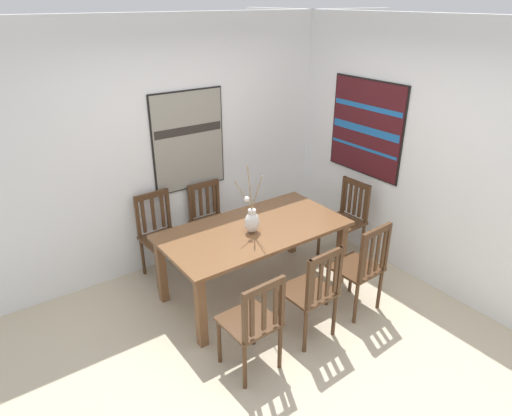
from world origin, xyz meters
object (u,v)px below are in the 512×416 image
Objects in this scene: centerpiece_vase at (252,220)px; chair_5 at (346,218)px; chair_3 at (253,322)px; painting_on_back_wall at (188,141)px; chair_4 at (211,220)px; dining_table at (254,237)px; chair_2 at (161,235)px; chair_0 at (312,291)px; chair_1 at (361,266)px; painting_on_side_wall at (366,128)px.

chair_5 is at bearing 1.48° from centerpiece_vase.
chair_3 is 0.84× the size of painting_on_back_wall.
painting_on_back_wall is at bearing 119.71° from chair_4.
dining_table is 1.08m from chair_2.
centerpiece_vase is 1.01m from chair_4.
chair_3 is at bearing -177.33° from chair_0.
chair_5 is at bearing -24.50° from chair_2.
chair_5 is at bearing 51.87° from chair_1.
painting_on_back_wall reaches higher than chair_1.
painting_on_back_wall reaches higher than chair_0.
chair_2 is 1.76m from chair_3.
chair_2 is 0.88× the size of painting_on_side_wall.
chair_3 is 2.65m from painting_on_side_wall.
painting_on_side_wall is (1.72, -1.00, 0.10)m from painting_on_back_wall.
painting_on_side_wall is at bearing -19.35° from chair_2.
centerpiece_vase reaches higher than chair_1.
chair_3 is 1.02× the size of chair_4.
chair_0 is at bearing -89.33° from dining_table.
chair_3 is at bearing -177.81° from chair_1.
chair_0 is 0.97× the size of chair_1.
chair_2 is at bearing 126.46° from dining_table.
painting_on_side_wall is (2.24, -0.79, 1.01)m from chair_2.
chair_0 is 1.54m from chair_5.
chair_5 is at bearing -37.77° from painting_on_back_wall.
centerpiece_vase reaches higher than chair_4.
chair_1 is 1.07× the size of chair_4.
painting_on_back_wall is at bearing 75.11° from chair_3.
chair_4 is at bearing -60.29° from painting_on_back_wall.
chair_3 is at bearing -90.28° from chair_2.
chair_3 is at bearing -109.90° from chair_4.
chair_3 is (-0.58, -0.84, -0.40)m from centerpiece_vase.
centerpiece_vase is at bearing 95.34° from chair_0.
dining_table is 1.08m from chair_1.
dining_table is at bearing -83.75° from painting_on_back_wall.
dining_table is 2.00× the size of chair_5.
chair_4 is at bearing 110.71° from chair_1.
chair_5 is (1.30, -0.90, 0.01)m from chair_4.
chair_3 is (-0.64, -0.90, -0.16)m from dining_table.
chair_4 is 0.82× the size of painting_on_back_wall.
centerpiece_vase is at bearing -178.52° from chair_5.
painting_on_side_wall is (0.30, 0.10, 1.00)m from chair_5.
painting_on_back_wall is (-0.77, 1.93, 0.90)m from chair_1.
chair_1 is 1.05× the size of chair_3.
chair_5 reaches higher than dining_table.
chair_2 is at bearing 121.83° from centerpiece_vase.
painting_on_side_wall reaches higher than chair_2.
chair_0 reaches higher than chair_5.
dining_table is 1.93× the size of chair_1.
chair_0 is at bearing -146.71° from chair_5.
dining_table is 1.73× the size of painting_on_side_wall.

